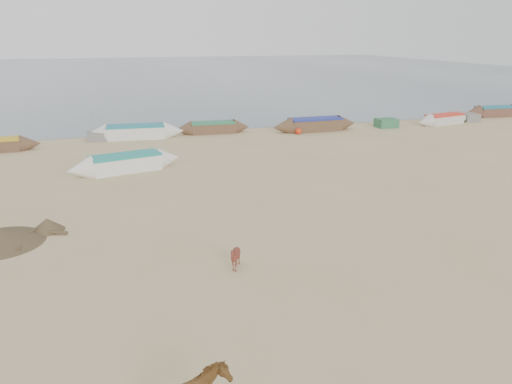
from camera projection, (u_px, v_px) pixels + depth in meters
ground at (293, 260)px, 15.55m from camera, size 140.00×140.00×0.00m
sea at (131, 72)px, 90.30m from camera, size 160.00×160.00×0.00m
calf_front at (235, 257)px, 14.78m from camera, size 0.92×0.87×0.80m
near_canoe at (126, 163)px, 25.41m from camera, size 5.96×2.68×0.88m
waterline_canoes at (175, 131)px, 33.70m from camera, size 56.59×3.86×0.95m
beach_clutter at (257, 131)px, 34.50m from camera, size 45.66×4.18×0.64m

